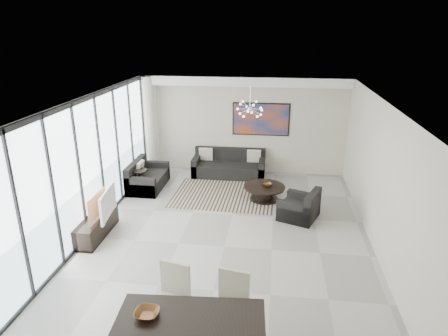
% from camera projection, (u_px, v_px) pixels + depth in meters
% --- Properties ---
extents(room_shell, '(6.00, 9.00, 2.90)m').
position_uv_depth(room_shell, '(248.00, 182.00, 7.61)').
color(room_shell, '#A8A39B').
rests_on(room_shell, ground).
extents(window_wall, '(0.37, 8.95, 2.90)m').
position_uv_depth(window_wall, '(84.00, 173.00, 8.01)').
color(window_wall, white).
rests_on(window_wall, floor).
extents(soffit, '(5.98, 0.40, 0.26)m').
position_uv_depth(soffit, '(244.00, 81.00, 11.23)').
color(soffit, white).
rests_on(soffit, room_shell).
extents(painting, '(1.68, 0.04, 0.98)m').
position_uv_depth(painting, '(261.00, 119.00, 11.70)').
color(painting, '#AB3F17').
rests_on(painting, room_shell).
extents(chandelier, '(0.66, 0.66, 0.71)m').
position_uv_depth(chandelier, '(250.00, 109.00, 9.65)').
color(chandelier, silver).
rests_on(chandelier, room_shell).
extents(rug, '(2.71, 2.12, 0.01)m').
position_uv_depth(rug, '(224.00, 195.00, 10.62)').
color(rug, black).
rests_on(rug, floor).
extents(coffee_table, '(1.06, 1.06, 0.37)m').
position_uv_depth(coffee_table, '(264.00, 192.00, 10.28)').
color(coffee_table, black).
rests_on(coffee_table, floor).
extents(bowl_coffee, '(0.28, 0.28, 0.08)m').
position_uv_depth(bowl_coffee, '(268.00, 185.00, 10.22)').
color(bowl_coffee, brown).
rests_on(bowl_coffee, coffee_table).
extents(sofa_main, '(2.13, 0.87, 0.77)m').
position_uv_depth(sofa_main, '(229.00, 167.00, 11.91)').
color(sofa_main, black).
rests_on(sofa_main, floor).
extents(loveseat, '(0.84, 1.49, 0.75)m').
position_uv_depth(loveseat, '(147.00, 179.00, 11.03)').
color(loveseat, black).
rests_on(loveseat, floor).
extents(armchair, '(1.05, 1.08, 0.71)m').
position_uv_depth(armchair, '(300.00, 209.00, 9.28)').
color(armchair, black).
rests_on(armchair, floor).
extents(side_table, '(0.44, 0.44, 0.61)m').
position_uv_depth(side_table, '(139.00, 177.00, 10.74)').
color(side_table, black).
rests_on(side_table, floor).
extents(tv_console, '(0.40, 1.42, 0.44)m').
position_uv_depth(tv_console, '(97.00, 226.00, 8.51)').
color(tv_console, black).
rests_on(tv_console, floor).
extents(television, '(0.26, 1.03, 0.59)m').
position_uv_depth(television, '(103.00, 203.00, 8.38)').
color(television, gray).
rests_on(television, tv_console).
extents(dining_table, '(1.95, 1.07, 0.79)m').
position_uv_depth(dining_table, '(190.00, 326.00, 5.03)').
color(dining_table, black).
rests_on(dining_table, floor).
extents(dining_chair_nw, '(0.57, 0.57, 1.03)m').
position_uv_depth(dining_chair_nw, '(172.00, 292.00, 5.84)').
color(dining_chair_nw, beige).
rests_on(dining_chair_nw, floor).
extents(dining_chair_ne, '(0.54, 0.54, 1.00)m').
position_uv_depth(dining_chair_ne, '(232.00, 299.00, 5.71)').
color(dining_chair_ne, beige).
rests_on(dining_chair_ne, floor).
extents(bowl_dining, '(0.32, 0.32, 0.08)m').
position_uv_depth(bowl_dining, '(147.00, 313.00, 5.07)').
color(bowl_dining, brown).
rests_on(bowl_dining, dining_table).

